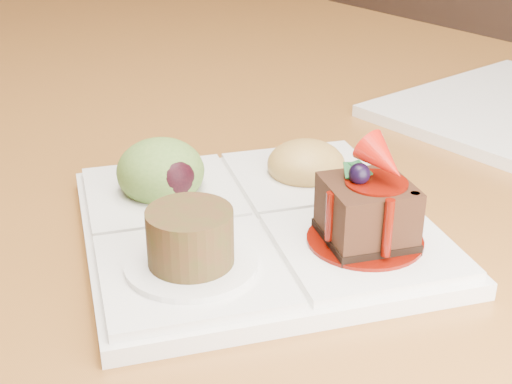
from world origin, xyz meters
TOP-DOWN VIEW (x-y plane):
  - dining_table at (0.00, 0.00)m, footprint 1.00×1.80m
  - sampler_plate at (-0.14, -0.25)m, footprint 0.31×0.31m

SIDE VIEW (x-z plane):
  - dining_table at x=0.00m, z-range 0.31..1.06m
  - sampler_plate at x=-0.14m, z-range 0.72..0.82m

